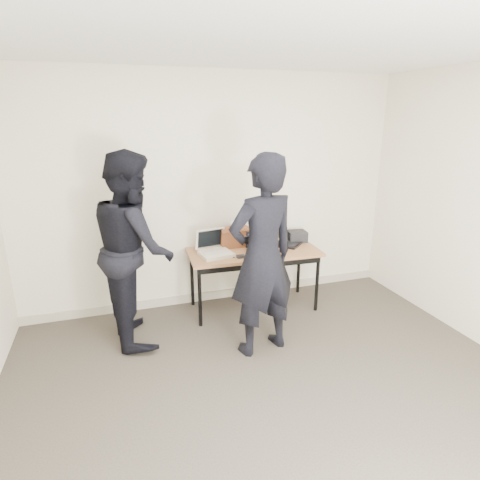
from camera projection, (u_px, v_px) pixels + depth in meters
name	position (u px, v px, depth m)	size (l,w,h in m)	color
room	(301.00, 253.00, 2.64)	(4.60, 4.60, 2.80)	#413A32
desk	(254.00, 256.00, 4.62)	(1.53, 0.72, 0.72)	#956039
laptop_beige	(215.00, 250.00, 4.47)	(0.39, 0.38, 0.28)	beige
laptop_center	(259.00, 248.00, 4.55)	(0.35, 0.34, 0.23)	black
laptop_right	(285.00, 239.00, 4.85)	(0.48, 0.48, 0.25)	black
leather_satchel	(234.00, 236.00, 4.72)	(0.38, 0.21, 0.25)	brown
tissue	(236.00, 223.00, 4.69)	(0.13, 0.10, 0.08)	white
equipment_box	(297.00, 236.00, 4.95)	(0.22, 0.19, 0.13)	black
power_brick	(241.00, 257.00, 4.38)	(0.08, 0.05, 0.03)	black
cables	(254.00, 250.00, 4.62)	(1.02, 0.45, 0.01)	silver
person_typist	(262.00, 257.00, 3.70)	(0.70, 0.46, 1.92)	black
person_observer	(134.00, 248.00, 3.96)	(0.93, 0.73, 1.92)	black
baseboard	(217.00, 294.00, 5.06)	(4.50, 0.03, 0.10)	#B2A993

